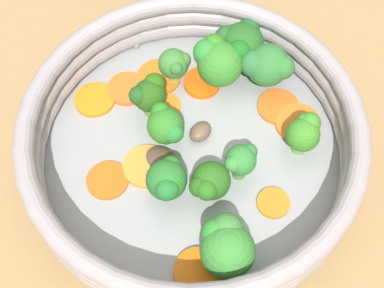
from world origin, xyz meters
TOP-DOWN VIEW (x-y plane):
  - ground_plane at (0.00, 0.00)m, footprint 4.00×4.00m
  - skillet at (0.00, 0.00)m, footprint 0.30×0.30m
  - skillet_rim_wall at (0.00, 0.00)m, footprint 0.32×0.32m
  - skillet_rivet_left at (0.12, -0.08)m, footprint 0.01×0.01m
  - skillet_rivet_right at (0.15, 0.01)m, footprint 0.01×0.01m
  - carrot_slice_0 at (0.10, 0.00)m, footprint 0.06×0.06m
  - carrot_slice_1 at (0.09, 0.04)m, footprint 0.06×0.06m
  - carrot_slice_2 at (-0.00, 0.05)m, footprint 0.06×0.06m
  - carrot_slice_3 at (0.09, -0.07)m, footprint 0.06×0.06m
  - carrot_slice_4 at (-0.01, -0.11)m, footprint 0.05×0.05m
  - carrot_slice_5 at (-0.08, -0.05)m, footprint 0.03×0.03m
  - carrot_slice_6 at (0.02, -0.10)m, footprint 0.05×0.05m
  - carrot_slice_7 at (0.06, 0.01)m, footprint 0.03×0.03m
  - carrot_slice_8 at (0.07, -0.04)m, footprint 0.05×0.05m
  - carrot_slice_9 at (-0.00, 0.09)m, footprint 0.05×0.05m
  - carrot_slice_10 at (-0.11, 0.04)m, footprint 0.06×0.06m
  - carrot_slice_11 at (0.09, 0.07)m, footprint 0.05×0.05m
  - broccoli_floret_0 at (0.02, 0.02)m, footprint 0.04×0.04m
  - broccoli_floret_1 at (-0.05, 0.00)m, footprint 0.04×0.04m
  - broccoli_floret_2 at (-0.03, 0.04)m, footprint 0.04×0.04m
  - broccoli_floret_3 at (-0.11, 0.01)m, footprint 0.05×0.05m
  - broccoli_floret_4 at (0.06, 0.02)m, footprint 0.03×0.04m
  - broccoli_floret_5 at (-0.03, -0.10)m, footprint 0.03×0.04m
  - broccoli_floret_6 at (0.09, -0.02)m, footprint 0.03×0.03m
  - broccoli_floret_7 at (0.05, -0.10)m, footprint 0.05×0.05m
  - broccoli_floret_8 at (-0.04, -0.03)m, footprint 0.03×0.03m
  - broccoli_floret_9 at (0.08, -0.09)m, footprint 0.05×0.05m
  - broccoli_floret_10 at (0.07, -0.06)m, footprint 0.05×0.05m
  - mushroom_piece_0 at (0.01, -0.01)m, footprint 0.03×0.03m
  - mushroom_piece_1 at (0.00, 0.03)m, footprint 0.04×0.04m

SIDE VIEW (x-z plane):
  - ground_plane at x=0.00m, z-range 0.00..0.00m
  - skillet at x=0.00m, z-range 0.00..0.02m
  - carrot_slice_9 at x=0.00m, z-range 0.02..0.02m
  - carrot_slice_7 at x=0.06m, z-range 0.02..0.02m
  - carrot_slice_0 at x=0.10m, z-range 0.02..0.02m
  - carrot_slice_6 at x=0.02m, z-range 0.02..0.02m
  - carrot_slice_5 at x=-0.08m, z-range 0.02..0.02m
  - carrot_slice_3 at x=0.09m, z-range 0.02..0.02m
  - carrot_slice_11 at x=0.09m, z-range 0.02..0.02m
  - carrot_slice_2 at x=0.00m, z-range 0.02..0.02m
  - carrot_slice_4 at x=-0.01m, z-range 0.02..0.02m
  - carrot_slice_8 at x=0.07m, z-range 0.02..0.02m
  - carrot_slice_10 at x=-0.11m, z-range 0.02..0.02m
  - carrot_slice_1 at x=0.09m, z-range 0.02..0.02m
  - skillet_rivet_left at x=0.12m, z-range 0.02..0.03m
  - skillet_rivet_right at x=0.15m, z-range 0.02..0.03m
  - mushroom_piece_1 at x=0.00m, z-range 0.02..0.03m
  - mushroom_piece_0 at x=0.01m, z-range 0.02..0.03m
  - broccoli_floret_1 at x=-0.05m, z-range 0.02..0.06m
  - broccoli_floret_6 at x=0.09m, z-range 0.02..0.06m
  - broccoli_floret_5 at x=-0.03m, z-range 0.02..0.07m
  - skillet_rim_wall at x=0.00m, z-range 0.02..0.07m
  - broccoli_floret_3 at x=-0.11m, z-range 0.02..0.07m
  - broccoli_floret_2 at x=-0.03m, z-range 0.02..0.07m
  - broccoli_floret_8 at x=-0.04m, z-range 0.02..0.07m
  - broccoli_floret_4 at x=0.06m, z-range 0.02..0.07m
  - broccoli_floret_0 at x=0.02m, z-range 0.02..0.07m
  - broccoli_floret_7 at x=0.05m, z-range 0.02..0.07m
  - broccoli_floret_9 at x=0.08m, z-range 0.02..0.08m
  - broccoli_floret_10 at x=0.07m, z-range 0.02..0.08m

